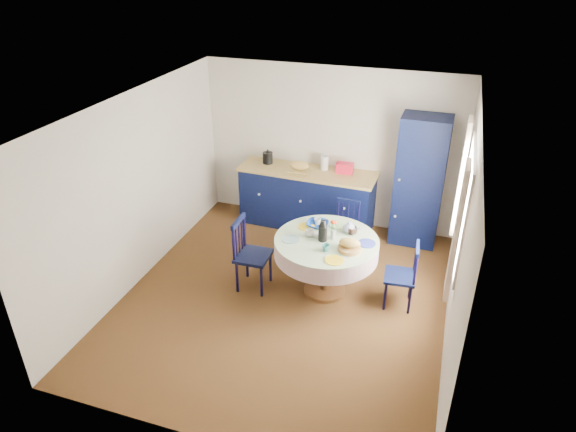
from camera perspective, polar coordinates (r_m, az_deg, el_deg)
name	(u,v)px	position (r m, az deg, el deg)	size (l,w,h in m)	color
floor	(285,298)	(6.71, -0.37, -9.08)	(4.50, 4.50, 0.00)	black
ceiling	(284,109)	(5.56, -0.44, 11.84)	(4.50, 4.50, 0.00)	white
wall_back	(331,148)	(8.01, 4.76, 7.57)	(4.00, 0.02, 2.50)	silver
wall_left	(137,190)	(6.87, -16.44, 2.81)	(0.02, 4.50, 2.50)	silver
wall_right	(461,240)	(5.80, 18.71, -2.53)	(0.02, 4.50, 2.50)	silver
window	(462,204)	(5.94, 18.75, 1.23)	(0.10, 1.74, 1.45)	white
kitchen_counter	(307,197)	(8.12, 2.11, 2.09)	(2.16, 0.75, 1.19)	black
pantry_cabinet	(419,182)	(7.71, 14.39, 3.71)	(0.70, 0.51, 1.96)	black
dining_table	(327,248)	(6.47, 4.34, -3.58)	(1.31, 1.31, 1.07)	#542C18
chair_left	(250,254)	(6.67, -4.22, -4.20)	(0.43, 0.45, 0.99)	black
chair_far	(345,229)	(7.40, 6.35, -1.43)	(0.39, 0.37, 0.84)	black
chair_right	(403,275)	(6.51, 12.67, -6.42)	(0.40, 0.42, 0.88)	black
mug_a	(310,233)	(6.45, 2.42, -1.88)	(0.11, 0.11, 0.09)	silver
mug_b	(326,248)	(6.16, 4.20, -3.55)	(0.09, 0.09, 0.08)	teal
mug_c	(352,231)	(6.53, 7.12, -1.62)	(0.13, 0.13, 0.10)	black
mug_d	(318,222)	(6.71, 3.30, -0.64)	(0.09, 0.09, 0.09)	silver
cobalt_bowl	(318,224)	(6.66, 3.31, -0.94)	(0.28, 0.28, 0.07)	navy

